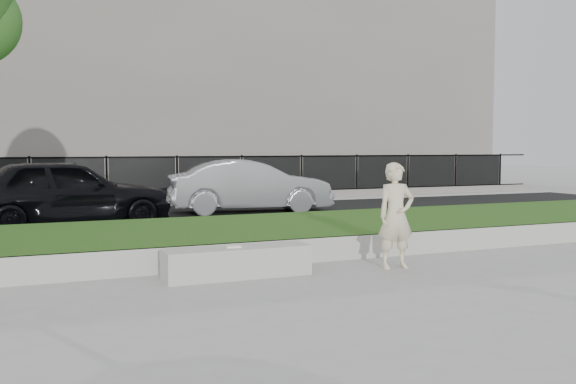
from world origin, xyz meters
name	(u,v)px	position (x,y,z in m)	size (l,w,h in m)	color
ground	(268,281)	(0.00, 0.00, 0.00)	(90.00, 90.00, 0.00)	gray
grass_bank	(208,239)	(0.00, 3.00, 0.20)	(34.00, 4.00, 0.40)	#17360D
grass_kerb	(243,255)	(0.00, 1.04, 0.20)	(34.00, 0.08, 0.40)	#ABA8A0
street	(149,218)	(0.00, 8.50, 0.02)	(34.00, 7.00, 0.04)	black
far_pavement	(122,203)	(0.00, 13.00, 0.06)	(34.00, 3.00, 0.12)	gray
iron_fence	(127,190)	(0.00, 12.00, 0.54)	(32.00, 0.30, 1.50)	slate
building_facade	(94,73)	(0.00, 20.00, 5.00)	(34.00, 10.00, 10.00)	slate
stone_bench	(237,262)	(-0.31, 0.40, 0.22)	(2.14, 0.54, 0.44)	#ABA8A0
man	(396,216)	(2.17, 0.08, 0.82)	(0.60, 0.39, 1.64)	beige
book	(234,247)	(-0.37, 0.39, 0.45)	(0.21, 0.15, 0.02)	white
car_dark	(65,193)	(-2.18, 7.09, 0.85)	(1.91, 4.74, 1.61)	black
car_silver	(250,186)	(2.86, 8.63, 0.78)	(1.58, 4.52, 1.49)	gray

